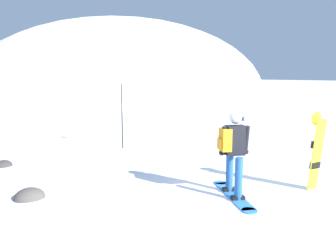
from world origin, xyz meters
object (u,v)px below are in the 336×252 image
object	(u,v)px
snowboarder_main	(233,151)
spare_snowboard	(316,151)
rock_mid	(30,198)
piste_marker_near	(122,111)
rock_small	(3,166)

from	to	relation	value
snowboarder_main	spare_snowboard	size ratio (longest dim) A/B	1.06
rock_mid	snowboarder_main	bearing A→B (deg)	-27.46
snowboarder_main	spare_snowboard	world-z (taller)	snowboarder_main
rock_mid	spare_snowboard	bearing A→B (deg)	-24.64
snowboarder_main	piste_marker_near	bearing A→B (deg)	92.97
spare_snowboard	snowboarder_main	bearing A→B (deg)	161.57
piste_marker_near	rock_small	bearing A→B (deg)	-171.34
spare_snowboard	rock_mid	xyz separation A→B (m)	(-5.28, 2.42, -0.84)
snowboarder_main	piste_marker_near	xyz separation A→B (m)	(-0.27, 5.22, 0.33)
snowboarder_main	piste_marker_near	distance (m)	5.24
rock_mid	rock_small	bearing A→B (deg)	96.49
piste_marker_near	rock_mid	bearing A→B (deg)	-134.09
piste_marker_near	spare_snowboard	bearing A→B (deg)	-70.98
snowboarder_main	rock_small	xyz separation A→B (m)	(-3.87, 4.68, -0.92)
snowboarder_main	rock_small	size ratio (longest dim) A/B	3.84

